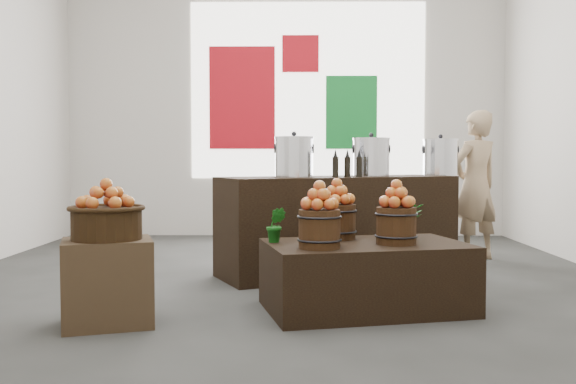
{
  "coord_description": "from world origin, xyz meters",
  "views": [
    {
      "loc": [
        0.13,
        -5.37,
        1.07
      ],
      "look_at": [
        0.07,
        -0.4,
        0.81
      ],
      "focal_mm": 40.0,
      "sensor_mm": 36.0,
      "label": 1
    }
  ],
  "objects_px": {
    "stock_pot_left": "(294,158)",
    "stock_pot_right": "(440,158)",
    "wicker_basket": "(107,224)",
    "display_table": "(366,276)",
    "stock_pot_center": "(371,158)",
    "counter": "(338,225)",
    "shopper": "(475,185)",
    "crate": "(108,282)"
  },
  "relations": [
    {
      "from": "stock_pot_left",
      "to": "stock_pot_right",
      "type": "height_order",
      "value": "same"
    },
    {
      "from": "wicker_basket",
      "to": "stock_pot_right",
      "type": "bearing_deg",
      "value": 41.53
    },
    {
      "from": "wicker_basket",
      "to": "display_table",
      "type": "xyz_separation_m",
      "value": [
        1.7,
        0.42,
        -0.41
      ]
    },
    {
      "from": "display_table",
      "to": "stock_pot_center",
      "type": "height_order",
      "value": "stock_pot_center"
    },
    {
      "from": "counter",
      "to": "shopper",
      "type": "height_order",
      "value": "shopper"
    },
    {
      "from": "crate",
      "to": "counter",
      "type": "xyz_separation_m",
      "value": [
        1.6,
        1.86,
        0.17
      ]
    },
    {
      "from": "crate",
      "to": "stock_pot_left",
      "type": "xyz_separation_m",
      "value": [
        1.19,
        1.68,
        0.8
      ]
    },
    {
      "from": "stock_pot_center",
      "to": "crate",
      "type": "bearing_deg",
      "value": -133.69
    },
    {
      "from": "stock_pot_center",
      "to": "stock_pot_right",
      "type": "distance_m",
      "value": 0.8
    },
    {
      "from": "counter",
      "to": "stock_pot_center",
      "type": "bearing_deg",
      "value": 0.0
    },
    {
      "from": "crate",
      "to": "counter",
      "type": "bearing_deg",
      "value": 49.32
    },
    {
      "from": "crate",
      "to": "counter",
      "type": "height_order",
      "value": "counter"
    },
    {
      "from": "crate",
      "to": "display_table",
      "type": "bearing_deg",
      "value": 13.85
    },
    {
      "from": "crate",
      "to": "stock_pot_right",
      "type": "relative_size",
      "value": 1.62
    },
    {
      "from": "display_table",
      "to": "counter",
      "type": "bearing_deg",
      "value": 80.72
    },
    {
      "from": "counter",
      "to": "stock_pot_right",
      "type": "bearing_deg",
      "value": -0.0
    },
    {
      "from": "shopper",
      "to": "crate",
      "type": "bearing_deg",
      "value": 12.99
    },
    {
      "from": "stock_pot_center",
      "to": "stock_pot_right",
      "type": "bearing_deg",
      "value": 24.75
    },
    {
      "from": "crate",
      "to": "stock_pot_right",
      "type": "height_order",
      "value": "stock_pot_right"
    },
    {
      "from": "crate",
      "to": "wicker_basket",
      "type": "bearing_deg",
      "value": 0.0
    },
    {
      "from": "crate",
      "to": "display_table",
      "type": "height_order",
      "value": "crate"
    },
    {
      "from": "wicker_basket",
      "to": "shopper",
      "type": "height_order",
      "value": "shopper"
    },
    {
      "from": "stock_pot_left",
      "to": "counter",
      "type": "bearing_deg",
      "value": 24.75
    },
    {
      "from": "crate",
      "to": "stock_pot_left",
      "type": "relative_size",
      "value": 1.62
    },
    {
      "from": "crate",
      "to": "shopper",
      "type": "height_order",
      "value": "shopper"
    },
    {
      "from": "wicker_basket",
      "to": "stock_pot_left",
      "type": "height_order",
      "value": "stock_pot_left"
    },
    {
      "from": "crate",
      "to": "wicker_basket",
      "type": "height_order",
      "value": "wicker_basket"
    },
    {
      "from": "shopper",
      "to": "display_table",
      "type": "bearing_deg",
      "value": 30.41
    },
    {
      "from": "counter",
      "to": "stock_pot_right",
      "type": "relative_size",
      "value": 6.47
    },
    {
      "from": "crate",
      "to": "stock_pot_left",
      "type": "bearing_deg",
      "value": 54.55
    },
    {
      "from": "counter",
      "to": "stock_pot_left",
      "type": "bearing_deg",
      "value": -180.0
    },
    {
      "from": "display_table",
      "to": "stock_pot_right",
      "type": "height_order",
      "value": "stock_pot_right"
    },
    {
      "from": "display_table",
      "to": "stock_pot_left",
      "type": "bearing_deg",
      "value": 98.84
    },
    {
      "from": "shopper",
      "to": "stock_pot_left",
      "type": "bearing_deg",
      "value": 0.13
    },
    {
      "from": "crate",
      "to": "stock_pot_center",
      "type": "height_order",
      "value": "stock_pot_center"
    },
    {
      "from": "stock_pot_left",
      "to": "shopper",
      "type": "bearing_deg",
      "value": 28.15
    },
    {
      "from": "wicker_basket",
      "to": "counter",
      "type": "relative_size",
      "value": 0.2
    },
    {
      "from": "display_table",
      "to": "stock_pot_right",
      "type": "bearing_deg",
      "value": 50.61
    },
    {
      "from": "display_table",
      "to": "shopper",
      "type": "xyz_separation_m",
      "value": [
        1.4,
        2.28,
        0.55
      ]
    },
    {
      "from": "stock_pot_left",
      "to": "stock_pot_right",
      "type": "relative_size",
      "value": 1.0
    },
    {
      "from": "display_table",
      "to": "stock_pot_left",
      "type": "height_order",
      "value": "stock_pot_left"
    },
    {
      "from": "crate",
      "to": "wicker_basket",
      "type": "relative_size",
      "value": 1.25
    }
  ]
}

